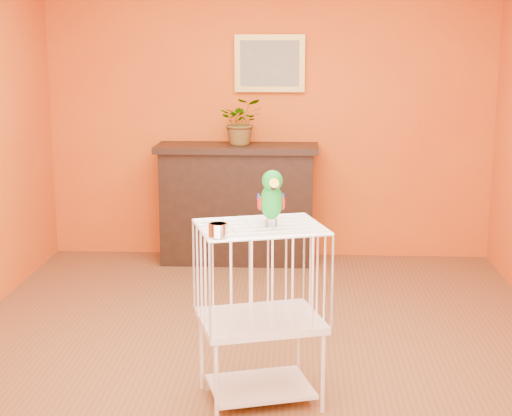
{
  "coord_description": "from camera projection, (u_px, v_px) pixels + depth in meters",
  "views": [
    {
      "loc": [
        0.26,
        -4.8,
        1.95
      ],
      "look_at": [
        0.04,
        -0.85,
        1.1
      ],
      "focal_mm": 55.0,
      "sensor_mm": 36.0,
      "label": 1
    }
  ],
  "objects": [
    {
      "name": "ground",
      "position": [
        256.0,
        346.0,
        5.1
      ],
      "size": [
        4.5,
        4.5,
        0.0
      ],
      "primitive_type": "plane",
      "color": "brown",
      "rests_on": "ground"
    },
    {
      "name": "room_shell",
      "position": [
        256.0,
        102.0,
        4.77
      ],
      "size": [
        4.5,
        4.5,
        4.5
      ],
      "color": "#D55F14",
      "rests_on": "ground"
    },
    {
      "name": "console_cabinet",
      "position": [
        237.0,
        204.0,
        6.97
      ],
      "size": [
        1.42,
        0.51,
        1.05
      ],
      "color": "black",
      "rests_on": "ground"
    },
    {
      "name": "potted_plant",
      "position": [
        242.0,
        126.0,
        6.88
      ],
      "size": [
        0.41,
        0.45,
        0.32
      ],
      "primitive_type": "imported",
      "rotation": [
        0.0,
        0.0,
        0.11
      ],
      "color": "#26722D",
      "rests_on": "console_cabinet"
    },
    {
      "name": "framed_picture",
      "position": [
        270.0,
        63.0,
        6.9
      ],
      "size": [
        0.62,
        0.04,
        0.5
      ],
      "color": "gold",
      "rests_on": "room_shell"
    },
    {
      "name": "birdcage",
      "position": [
        260.0,
        312.0,
        4.23
      ],
      "size": [
        0.76,
        0.66,
        0.99
      ],
      "rotation": [
        0.0,
        0.0,
        0.29
      ],
      "color": "white",
      "rests_on": "ground"
    },
    {
      "name": "feed_cup",
      "position": [
        218.0,
        230.0,
        3.88
      ],
      "size": [
        0.1,
        0.1,
        0.07
      ],
      "primitive_type": "cylinder",
      "color": "silver",
      "rests_on": "birdcage"
    },
    {
      "name": "parrot",
      "position": [
        272.0,
        197.0,
        4.09
      ],
      "size": [
        0.16,
        0.28,
        0.31
      ],
      "rotation": [
        0.0,
        0.0,
        0.16
      ],
      "color": "#59544C",
      "rests_on": "birdcage"
    }
  ]
}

